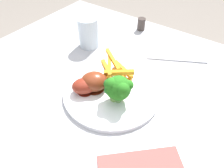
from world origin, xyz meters
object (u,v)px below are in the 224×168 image
Objects in this scene: pepper_shaker at (141,24)px; carrot_fries_pile at (115,73)px; chicken_drumstick_far at (87,86)px; dining_table at (88,121)px; broccoli_floret_back at (114,89)px; water_glass at (88,33)px; fork at (177,60)px; broccoli_floret_middle at (115,90)px; dinner_plate at (112,91)px; chicken_drumstick_near at (96,82)px; broccoli_floret_front at (119,88)px.

carrot_fries_pile is at bearing -163.96° from pepper_shaker.
chicken_drumstick_far is 0.39m from pepper_shaker.
chicken_drumstick_far is at bearing 159.69° from carrot_fries_pile.
dining_table is at bearing -169.61° from chicken_drumstick_far.
broccoli_floret_back is 0.56× the size of water_glass.
fork is (0.28, -0.14, -0.03)m from chicken_drumstick_far.
carrot_fries_pile is (0.07, 0.05, -0.02)m from broccoli_floret_middle.
dinner_plate is 5.66× the size of pepper_shaker.
broccoli_floret_middle reaches higher than chicken_drumstick_near.
broccoli_floret_middle is at bearing 110.65° from broccoli_floret_front.
chicken_drumstick_far is (-0.04, 0.05, 0.03)m from dinner_plate.
broccoli_floret_middle is at bearing -160.22° from pepper_shaker.
dinner_plate is at bearing 41.89° from fork.
broccoli_floret_front is at bearing -123.26° from dinner_plate.
dinner_plate is 0.07m from chicken_drumstick_far.
broccoli_floret_middle is 0.40m from pepper_shaker.
carrot_fries_pile is 0.07m from chicken_drumstick_near.
dinner_plate is 0.05m from broccoli_floret_back.
chicken_drumstick_near is 0.29m from fork.
water_glass is 2.21× the size of pepper_shaker.
pepper_shaker reaches higher than dinner_plate.
broccoli_floret_front is 1.31× the size of broccoli_floret_back.
broccoli_floret_back is (0.03, -0.07, 0.15)m from dining_table.
pepper_shaker is at bearing -24.30° from water_glass.
broccoli_floret_middle reaches higher than dining_table.
dining_table is at bearing -171.73° from pepper_shaker.
broccoli_floret_front is at bearing -77.86° from chicken_drumstick_far.
broccoli_floret_middle is 0.07m from chicken_drumstick_near.
broccoli_floret_front is 0.40m from pepper_shaker.
broccoli_floret_middle is 0.60× the size of water_glass.
dinner_plate is 4.28× the size of broccoli_floret_middle.
broccoli_floret_middle is 0.08m from chicken_drumstick_far.
carrot_fries_pile is 2.88× the size of pepper_shaker.
carrot_fries_pile reaches higher than fork.
pepper_shaker is at bearing 16.04° from carrot_fries_pile.
dinner_plate is at bearing -162.80° from pepper_shaker.
fork reaches higher than dining_table.
chicken_drumstick_near is at bearing 164.04° from carrot_fries_pile.
broccoli_floret_front is at bearing -125.19° from water_glass.
water_glass is at bearing 155.70° from pepper_shaker.
broccoli_floret_front is at bearing -81.82° from broccoli_floret_back.
fork is at bearing -13.27° from broccoli_floret_back.
broccoli_floret_front is 0.08m from chicken_drumstick_near.
broccoli_floret_front is 0.40× the size of fork.
carrot_fries_pile and chicken_drumstick_far have the same top height.
broccoli_floret_middle is 0.51× the size of chicken_drumstick_near.
chicken_drumstick_far is (-0.08, 0.03, -0.00)m from carrot_fries_pile.
broccoli_floret_front is at bearing -92.08° from chicken_drumstick_near.
dining_table is 0.42m from pepper_shaker.
broccoli_floret_front is 0.57× the size of carrot_fries_pile.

